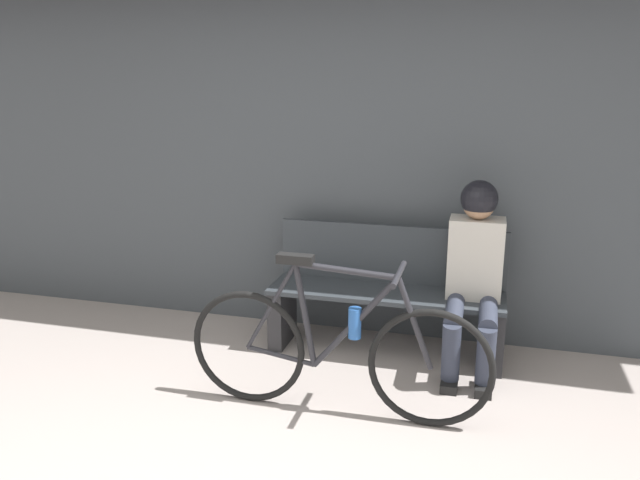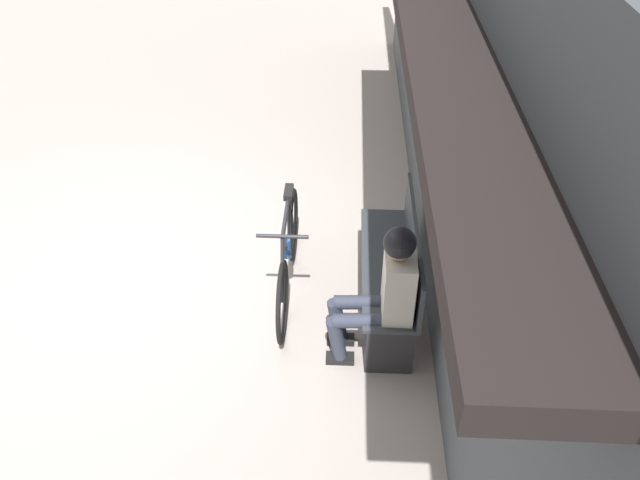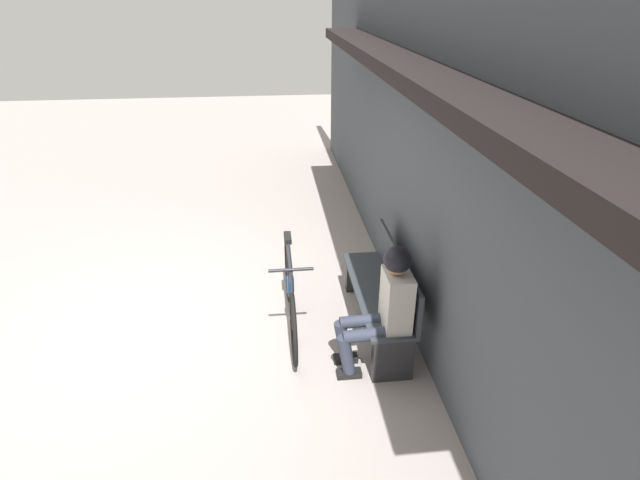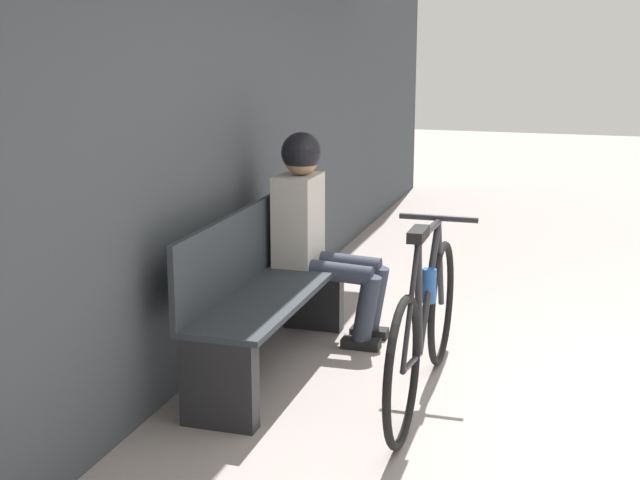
# 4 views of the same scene
# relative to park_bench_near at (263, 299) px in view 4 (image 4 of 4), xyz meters

# --- Properties ---
(storefront_wall) EXTENTS (12.00, 0.56, 3.20)m
(storefront_wall) POSITION_rel_park_bench_near_xyz_m (-0.25, 0.34, 1.27)
(storefront_wall) COLOR #3D4247
(storefront_wall) RESTS_ON ground_plane
(park_bench_near) EXTENTS (1.55, 0.42, 0.85)m
(park_bench_near) POSITION_rel_park_bench_near_xyz_m (0.00, 0.00, 0.00)
(park_bench_near) COLOR #2D3338
(park_bench_near) RESTS_ON ground_plane
(bicycle) EXTENTS (1.70, 0.40, 0.91)m
(bicycle) POSITION_rel_park_bench_near_xyz_m (-0.13, -0.88, -0.02)
(bicycle) COLOR black
(bicycle) RESTS_ON ground_plane
(person_seated) EXTENTS (0.34, 0.63, 1.21)m
(person_seated) POSITION_rel_park_bench_near_xyz_m (0.56, -0.11, 0.30)
(person_seated) COLOR #2D3342
(person_seated) RESTS_ON ground_plane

